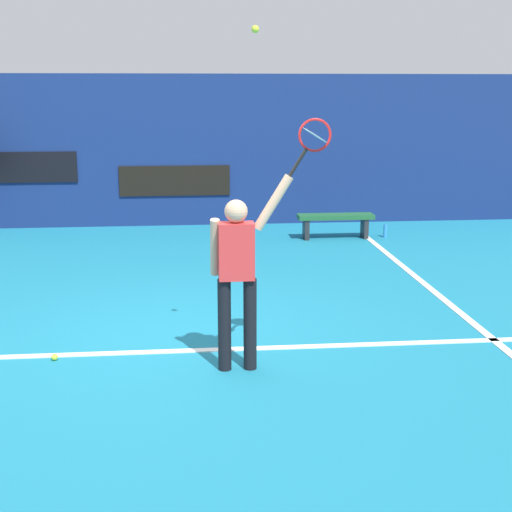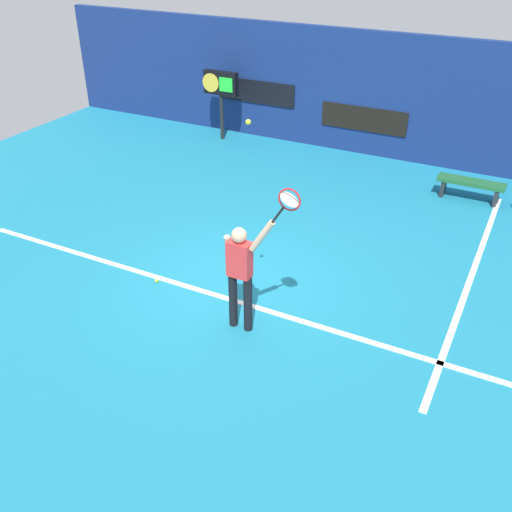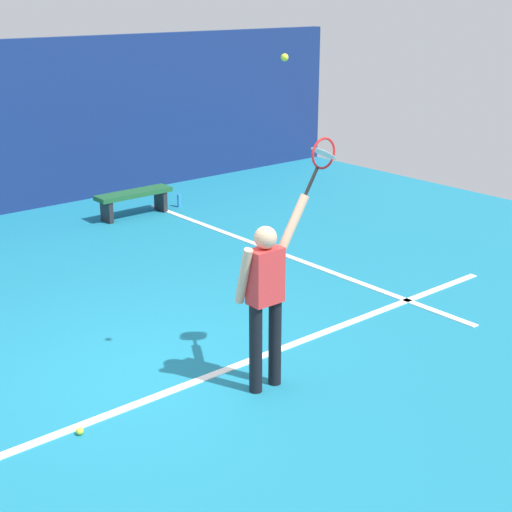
{
  "view_description": "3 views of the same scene",
  "coord_description": "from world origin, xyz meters",
  "px_view_note": "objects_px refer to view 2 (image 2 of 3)",
  "views": [
    {
      "loc": [
        0.22,
        -7.62,
        2.7
      ],
      "look_at": [
        0.9,
        -0.67,
        1.07
      ],
      "focal_mm": 50.27,
      "sensor_mm": 36.0,
      "label": 1
    },
    {
      "loc": [
        4.09,
        -7.11,
        5.46
      ],
      "look_at": [
        0.84,
        -0.79,
        1.18
      ],
      "focal_mm": 40.85,
      "sensor_mm": 36.0,
      "label": 2
    },
    {
      "loc": [
        -3.79,
        -6.18,
        3.78
      ],
      "look_at": [
        0.94,
        -0.55,
        1.22
      ],
      "focal_mm": 53.85,
      "sensor_mm": 36.0,
      "label": 3
    }
  ],
  "objects_px": {
    "scoreboard_clock": "(221,86)",
    "spare_ball": "(157,281)",
    "court_bench": "(471,185)",
    "tennis_racket": "(288,201)",
    "tennis_player": "(240,270)",
    "tennis_ball": "(248,122)"
  },
  "relations": [
    {
      "from": "tennis_player",
      "to": "tennis_ball",
      "type": "xyz_separation_m",
      "value": [
        0.17,
        -0.05,
        2.21
      ]
    },
    {
      "from": "tennis_player",
      "to": "tennis_racket",
      "type": "height_order",
      "value": "tennis_racket"
    },
    {
      "from": "scoreboard_clock",
      "to": "tennis_player",
      "type": "bearing_deg",
      "value": -58.0
    },
    {
      "from": "scoreboard_clock",
      "to": "spare_ball",
      "type": "distance_m",
      "value": 7.27
    },
    {
      "from": "court_bench",
      "to": "tennis_player",
      "type": "bearing_deg",
      "value": -110.17
    },
    {
      "from": "tennis_player",
      "to": "scoreboard_clock",
      "type": "relative_size",
      "value": 1.06
    },
    {
      "from": "scoreboard_clock",
      "to": "spare_ball",
      "type": "xyz_separation_m",
      "value": [
        2.57,
        -6.66,
        -1.39
      ]
    },
    {
      "from": "tennis_player",
      "to": "tennis_racket",
      "type": "relative_size",
      "value": 3.19
    },
    {
      "from": "tennis_ball",
      "to": "court_bench",
      "type": "distance_m",
      "value": 7.15
    },
    {
      "from": "scoreboard_clock",
      "to": "spare_ball",
      "type": "bearing_deg",
      "value": -68.9
    },
    {
      "from": "tennis_racket",
      "to": "spare_ball",
      "type": "relative_size",
      "value": 8.88
    },
    {
      "from": "tennis_ball",
      "to": "court_bench",
      "type": "bearing_deg",
      "value": 71.35
    },
    {
      "from": "tennis_ball",
      "to": "tennis_player",
      "type": "bearing_deg",
      "value": 164.89
    },
    {
      "from": "court_bench",
      "to": "scoreboard_clock",
      "type": "bearing_deg",
      "value": 172.2
    },
    {
      "from": "court_bench",
      "to": "tennis_ball",
      "type": "bearing_deg",
      "value": -108.65
    },
    {
      "from": "scoreboard_clock",
      "to": "tennis_racket",
      "type": "bearing_deg",
      "value": -54.06
    },
    {
      "from": "tennis_ball",
      "to": "spare_ball",
      "type": "distance_m",
      "value": 3.79
    },
    {
      "from": "court_bench",
      "to": "spare_ball",
      "type": "height_order",
      "value": "court_bench"
    },
    {
      "from": "tennis_racket",
      "to": "scoreboard_clock",
      "type": "bearing_deg",
      "value": 125.94
    },
    {
      "from": "tennis_player",
      "to": "scoreboard_clock",
      "type": "height_order",
      "value": "tennis_player"
    },
    {
      "from": "tennis_racket",
      "to": "court_bench",
      "type": "relative_size",
      "value": 0.43
    },
    {
      "from": "court_bench",
      "to": "spare_ball",
      "type": "bearing_deg",
      "value": -125.55
    }
  ]
}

